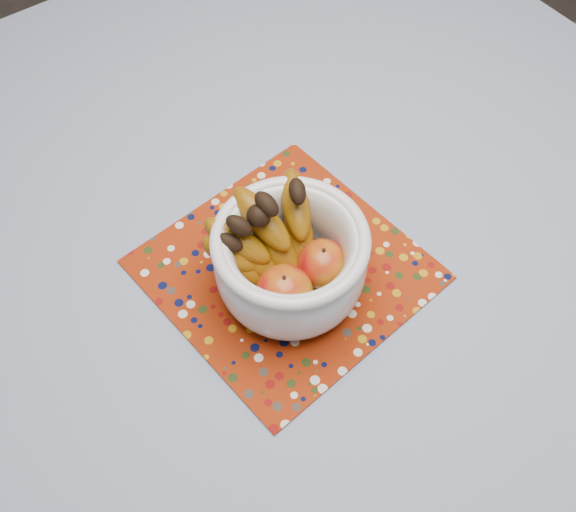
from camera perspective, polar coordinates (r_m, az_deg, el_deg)
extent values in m
plane|color=#2D2826|center=(1.71, 0.44, -10.66)|extent=(4.00, 4.00, 0.00)
cube|color=brown|center=(1.07, 0.69, 4.82)|extent=(1.20, 1.20, 0.04)
cylinder|color=brown|center=(1.86, 4.15, 15.48)|extent=(0.06, 0.06, 0.71)
cylinder|color=brown|center=(1.83, 21.06, 3.23)|extent=(0.03, 0.03, 0.41)
cylinder|color=brown|center=(1.97, 15.36, 10.08)|extent=(0.03, 0.03, 0.41)
cylinder|color=brown|center=(2.16, 22.40, 12.42)|extent=(0.03, 0.03, 0.41)
cube|color=slate|center=(1.05, 0.71, 5.67)|extent=(1.32, 1.32, 0.01)
cube|color=maroon|center=(0.96, -0.20, -1.14)|extent=(0.38, 0.38, 0.00)
cylinder|color=silver|center=(0.93, 0.18, -2.47)|extent=(0.10, 0.10, 0.01)
cylinder|color=silver|center=(0.93, 0.18, -2.14)|extent=(0.15, 0.15, 0.01)
torus|color=silver|center=(0.84, 0.20, 1.40)|extent=(0.20, 0.20, 0.02)
ellipsoid|color=maroon|center=(0.87, -0.31, -3.04)|extent=(0.08, 0.08, 0.07)
ellipsoid|color=maroon|center=(0.90, 2.96, -0.68)|extent=(0.07, 0.07, 0.06)
sphere|color=black|center=(0.84, -2.52, 3.42)|extent=(0.03, 0.03, 0.03)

